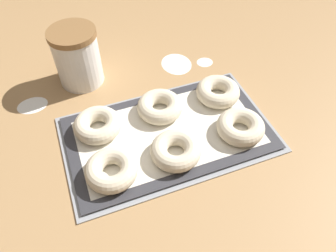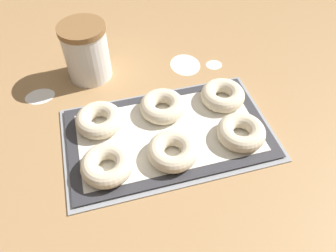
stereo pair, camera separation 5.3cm
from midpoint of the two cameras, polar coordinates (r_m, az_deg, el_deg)
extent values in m
plane|color=#A87F51|center=(0.86, 1.17, -1.79)|extent=(2.80, 2.80, 0.00)
cube|color=#93969B|center=(0.86, 1.78, -1.29)|extent=(0.54, 0.32, 0.01)
cube|color=#333338|center=(0.85, 1.78, -1.07)|extent=(0.52, 0.30, 0.00)
cube|color=silver|center=(0.85, 1.78, -1.05)|extent=(0.46, 0.25, 0.00)
torus|color=beige|center=(0.77, -8.67, -6.82)|extent=(0.12, 0.12, 0.04)
torus|color=beige|center=(0.79, 2.94, -4.38)|extent=(0.12, 0.12, 0.04)
torus|color=beige|center=(0.85, 14.39, -1.11)|extent=(0.12, 0.12, 0.04)
torus|color=beige|center=(0.86, -10.20, 0.98)|extent=(0.12, 0.12, 0.04)
torus|color=beige|center=(0.88, 0.75, 3.42)|extent=(0.12, 0.12, 0.04)
torus|color=beige|center=(0.93, 11.12, 5.24)|extent=(0.12, 0.12, 0.04)
cylinder|color=white|center=(1.00, -12.46, 12.08)|extent=(0.13, 0.13, 0.15)
cylinder|color=olive|center=(0.96, -13.32, 16.15)|extent=(0.13, 0.13, 0.02)
ellipsoid|color=white|center=(1.07, 4.45, 10.60)|extent=(0.09, 0.11, 0.00)
ellipsoid|color=white|center=(1.08, 9.42, 10.48)|extent=(0.05, 0.05, 0.00)
ellipsoid|color=white|center=(1.02, -20.04, 4.87)|extent=(0.09, 0.07, 0.00)
camera|label=1|loc=(0.03, -88.18, 2.09)|focal=35.00mm
camera|label=2|loc=(0.03, 91.82, -2.09)|focal=35.00mm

